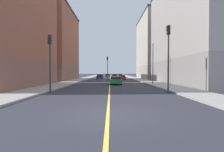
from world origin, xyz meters
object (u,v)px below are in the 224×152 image
(traffic_light_right_near, at_px, (50,55))
(street_lamp_left_near, at_px, (153,59))
(building_left_mid, at_px, (159,48))
(car_silver, at_px, (99,76))
(traffic_light_left_near, at_px, (168,50))
(traffic_light_median_far, at_px, (107,65))
(car_teal, at_px, (108,76))
(car_green, at_px, (116,81))
(car_blue, at_px, (100,77))
(car_red, at_px, (122,77))
(building_left_near, at_px, (202,28))
(car_orange, at_px, (120,76))
(building_right_midblock, at_px, (50,45))
(car_maroon, at_px, (115,76))

(traffic_light_right_near, height_order, street_lamp_left_near, street_lamp_left_near)
(building_left_mid, distance_m, car_silver, 21.98)
(traffic_light_left_near, height_order, street_lamp_left_near, street_lamp_left_near)
(traffic_light_median_far, relative_size, car_teal, 1.45)
(car_green, bearing_deg, street_lamp_left_near, -11.69)
(car_silver, bearing_deg, car_blue, -85.31)
(traffic_light_right_near, distance_m, car_silver, 45.67)
(car_blue, bearing_deg, car_teal, 82.73)
(traffic_light_right_near, relative_size, street_lamp_left_near, 0.86)
(traffic_light_median_far, relative_size, street_lamp_left_near, 0.91)
(street_lamp_left_near, bearing_deg, car_red, 100.74)
(building_left_near, xyz_separation_m, traffic_light_right_near, (-21.30, -12.66, -5.77))
(car_silver, distance_m, car_orange, 11.72)
(car_green, bearing_deg, traffic_light_median_far, 95.77)
(building_left_near, distance_m, building_left_mid, 27.29)
(car_silver, bearing_deg, car_orange, 49.59)
(traffic_light_left_near, bearing_deg, car_teal, 97.26)
(traffic_light_left_near, distance_m, car_green, 13.69)
(street_lamp_left_near, relative_size, car_green, 1.63)
(building_right_midblock, xyz_separation_m, street_lamp_left_near, (22.28, -18.12, -4.77))
(building_left_near, xyz_separation_m, traffic_light_left_near, (-9.58, -12.66, -5.22))
(building_left_near, relative_size, car_blue, 5.90)
(traffic_light_left_near, height_order, car_red, traffic_light_left_near)
(street_lamp_left_near, distance_m, car_silver, 36.24)
(building_left_mid, height_order, building_right_midblock, building_left_mid)
(traffic_light_median_far, bearing_deg, car_maroon, 81.32)
(building_left_mid, distance_m, car_maroon, 16.96)
(traffic_light_left_near, relative_size, car_blue, 1.51)
(building_right_midblock, bearing_deg, traffic_light_left_near, -53.92)
(building_left_mid, relative_size, car_teal, 5.08)
(street_lamp_left_near, xyz_separation_m, car_maroon, (-5.39, 31.97, -3.53))
(car_blue, bearing_deg, building_right_midblock, -144.21)
(street_lamp_left_near, relative_size, car_red, 1.57)
(car_orange, relative_size, car_red, 0.98)
(building_left_near, distance_m, traffic_light_median_far, 23.52)
(building_left_near, bearing_deg, car_green, -178.48)
(traffic_light_median_far, relative_size, car_silver, 1.38)
(building_left_near, relative_size, traffic_light_left_near, 3.91)
(building_right_midblock, bearing_deg, car_maroon, 39.34)
(building_right_midblock, relative_size, car_red, 4.78)
(street_lamp_left_near, distance_m, car_teal, 44.08)
(car_teal, bearing_deg, car_orange, 2.01)
(car_green, xyz_separation_m, car_maroon, (0.49, 30.75, 0.02))
(street_lamp_left_near, bearing_deg, building_left_mid, 73.49)
(car_green, distance_m, car_maroon, 30.76)
(building_left_mid, relative_size, traffic_light_median_far, 3.52)
(car_blue, xyz_separation_m, car_orange, (6.98, 16.42, 0.02))
(traffic_light_left_near, height_order, car_orange, traffic_light_left_near)
(car_red, bearing_deg, car_orange, 88.27)
(car_orange, bearing_deg, traffic_light_median_far, -100.03)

